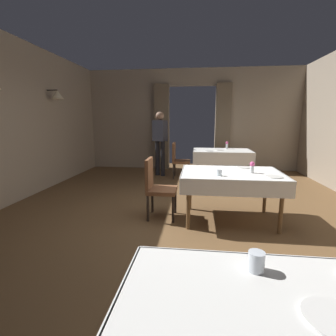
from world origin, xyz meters
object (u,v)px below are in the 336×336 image
Objects in this scene: dining_table_far at (222,154)px; dining_table_mid at (231,177)px; plate_far_b at (220,150)px; flower_vase_mid at (252,167)px; person_waiter_by_doorway at (160,138)px; plate_near_b at (333,318)px; plate_far_c at (209,151)px; plate_mid_b at (274,177)px; plate_mid_c at (243,168)px; chair_far_left at (178,159)px; chair_mid_left at (157,185)px; flower_vase_far at (227,145)px; glass_mid_d at (219,173)px; glass_near_a at (256,261)px.

dining_table_mid is at bearing -92.63° from dining_table_far.
plate_far_b reaches higher than dining_table_mid.
person_waiter_by_doorway is at bearing 121.09° from flower_vase_mid.
plate_near_b is 5.24m from plate_far_c.
dining_table_mid is 0.60m from plate_mid_b.
plate_mid_c is 2.18m from plate_far_c.
plate_far_c is (0.76, -0.24, 0.24)m from chair_far_left.
plate_near_b and plate_far_c have the same top height.
plate_near_b is (1.01, -5.47, 0.24)m from chair_far_left.
flower_vase_mid is at bearing -8.92° from dining_table_mid.
chair_mid_left is 2.64m from plate_far_c.
plate_mid_b is (0.24, -0.24, -0.08)m from flower_vase_mid.
plate_near_b is 3.11m from plate_mid_c.
dining_table_mid is at bearing -62.74° from person_waiter_by_doorway.
person_waiter_by_doorway is (-1.78, -0.12, 0.17)m from flower_vase_far.
plate_mid_c is (0.23, 0.34, 0.09)m from dining_table_mid.
plate_near_b and plate_mid_b have the same top height.
flower_vase_far is at bearing 94.28° from plate_mid_b.
chair_mid_left is 4.78× the size of flower_vase_far.
plate_mid_c is (-0.05, 0.38, -0.08)m from flower_vase_mid.
plate_near_b is at bearing -79.51° from chair_far_left.
plate_far_c is at bearing -144.46° from plate_far_b.
flower_vase_far is at bearing 90.11° from flower_vase_mid.
flower_vase_mid is 0.82× the size of plate_far_c.
plate_far_b is (0.06, 2.67, 0.09)m from dining_table_mid.
chair_mid_left is 1.00m from glass_mid_d.
plate_mid_b is 3.34m from flower_vase_far.
chair_far_left reaches higher than dining_table_mid.
chair_far_left reaches higher than dining_table_far.
flower_vase_mid is at bearing -85.24° from plate_far_b.
glass_near_a is 4.94m from plate_far_c.
chair_far_left is at bearing 87.35° from chair_mid_left.
plate_near_b is 1.23× the size of plate_far_b.
plate_near_b and plate_far_b have the same top height.
plate_mid_b is at bearing -80.96° from plate_far_b.
plate_mid_c is at bearing -62.68° from chair_far_left.
person_waiter_by_doorway is (-1.63, 0.18, 0.37)m from dining_table_far.
flower_vase_far is 1.05× the size of plate_far_b.
plate_far_b is at bearing 66.34° from chair_mid_left.
flower_vase_mid reaches higher than glass_near_a.
plate_far_c is 0.12× the size of person_waiter_by_doorway.
plate_far_b is 0.11× the size of person_waiter_by_doorway.
flower_vase_mid reaches higher than plate_near_b.
plate_near_b reaches higher than dining_table_far.
plate_mid_c is at bearing -56.08° from person_waiter_by_doorway.
chair_far_left reaches higher than glass_near_a.
chair_far_left is 4.78× the size of flower_vase_far.
glass_near_a is (0.79, -5.18, 0.29)m from chair_far_left.
glass_mid_d is (-0.43, -0.62, 0.04)m from plate_mid_c.
chair_mid_left is 3.38m from flower_vase_far.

